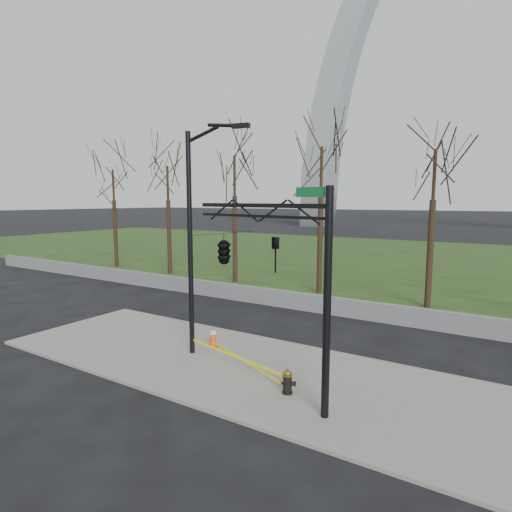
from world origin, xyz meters
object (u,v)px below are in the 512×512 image
Objects in this scene: traffic_cone at (213,336)px; traffic_signal_mast at (240,250)px; fire_hydrant at (288,382)px; street_light at (195,228)px.

traffic_cone is 4.83m from traffic_signal_mast.
traffic_cone is 0.13× the size of traffic_signal_mast.
traffic_signal_mast is (-1.72, 0.11, 3.70)m from fire_hydrant.
fire_hydrant is 4.08m from traffic_signal_mast.
street_light is 2.81m from traffic_signal_mast.
traffic_signal_mast reaches higher than traffic_cone.
traffic_cone is at bearing 78.16° from street_light.
fire_hydrant is at bearing -24.08° from street_light.
traffic_signal_mast reaches higher than fire_hydrant.
traffic_signal_mast is at bearing 159.81° from fire_hydrant.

